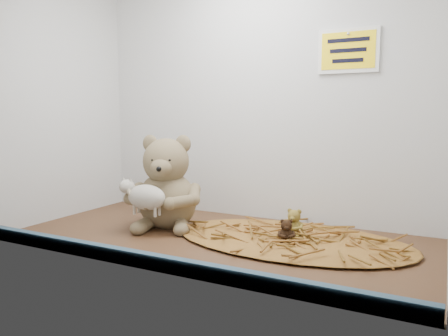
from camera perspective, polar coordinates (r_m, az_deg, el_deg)
The scene contains 8 objects.
alcove_shell at distance 131.44cm, azimuth 0.75°, elevation 11.04°, with size 120.40×60.20×90.40cm.
front_rail at distance 104.45cm, azimuth -8.78°, elevation -12.07°, with size 119.28×2.20×3.60cm, color #375569.
straw_bed at distance 126.57cm, azimuth 8.62°, elevation -9.17°, with size 69.42×40.31×1.34cm, color brown.
main_teddy at distance 139.56cm, azimuth -7.49°, elevation -1.73°, with size 23.71×25.02×29.40cm, color #846D51, non-canonical shape.
toy_lamb at distance 131.73cm, azimuth -10.08°, elevation -3.78°, with size 16.42×10.02×10.61cm, color beige, non-canonical shape.
mini_teddy_tan at distance 128.99cm, azimuth 9.15°, elevation -6.81°, with size 6.17×6.51×7.65cm, color olive, non-canonical shape.
mini_teddy_brown at distance 122.00cm, azimuth 8.14°, elevation -7.93°, with size 5.05×5.33×6.26cm, color black, non-canonical shape.
wall_sign at distance 141.97cm, azimuth 15.93°, elevation 14.54°, with size 16.00×1.20×11.00cm, color yellow.
Camera 1 is at (58.46, -108.36, 35.89)cm, focal length 35.00 mm.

